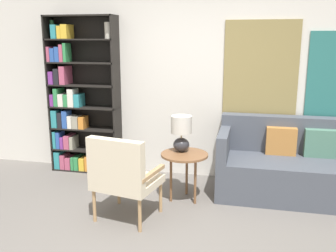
{
  "coord_description": "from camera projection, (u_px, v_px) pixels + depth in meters",
  "views": [
    {
      "loc": [
        0.93,
        -2.92,
        1.86
      ],
      "look_at": [
        0.02,
        1.08,
        0.9
      ],
      "focal_mm": 40.0,
      "sensor_mm": 36.0,
      "label": 1
    }
  ],
  "objects": [
    {
      "name": "side_table",
      "position": [
        184.0,
        159.0,
        4.32
      ],
      "size": [
        0.55,
        0.55,
        0.57
      ],
      "color": "brown",
      "rests_on": "ground_plane"
    },
    {
      "name": "ground_plane",
      "position": [
        140.0,
        248.0,
        3.4
      ],
      "size": [
        14.0,
        14.0,
        0.0
      ],
      "primitive_type": "plane",
      "color": "#66605B"
    },
    {
      "name": "bookshelf",
      "position": [
        76.0,
        101.0,
        5.24
      ],
      "size": [
        0.98,
        0.3,
        2.17
      ],
      "color": "black",
      "rests_on": "ground_plane"
    },
    {
      "name": "armchair",
      "position": [
        122.0,
        173.0,
        3.8
      ],
      "size": [
        0.71,
        0.67,
        0.91
      ],
      "color": "tan",
      "rests_on": "ground_plane"
    },
    {
      "name": "wall_back",
      "position": [
        187.0,
        78.0,
        5.0
      ],
      "size": [
        6.4,
        0.08,
        2.7
      ],
      "color": "silver",
      "rests_on": "ground_plane"
    },
    {
      "name": "couch",
      "position": [
        300.0,
        168.0,
        4.49
      ],
      "size": [
        1.93,
        0.86,
        0.92
      ],
      "color": "#474C56",
      "rests_on": "ground_plane"
    },
    {
      "name": "table_lamp",
      "position": [
        181.0,
        131.0,
        4.34
      ],
      "size": [
        0.24,
        0.24,
        0.43
      ],
      "color": "#2D2D33",
      "rests_on": "side_table"
    }
  ]
}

